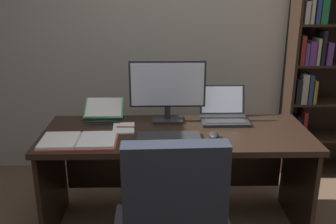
% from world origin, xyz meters
% --- Properties ---
extents(wall_back, '(5.41, 0.12, 2.64)m').
position_xyz_m(wall_back, '(0.00, 1.89, 1.32)').
color(wall_back, '#A89E8E').
rests_on(wall_back, ground).
extents(desk, '(1.85, 0.70, 0.75)m').
position_xyz_m(desk, '(-0.21, 0.89, 0.55)').
color(desk, black).
rests_on(desk, ground).
extents(bookshelf, '(0.95, 0.30, 2.10)m').
position_xyz_m(bookshelf, '(1.19, 1.67, 1.08)').
color(bookshelf, black).
rests_on(bookshelf, ground).
extents(monitor, '(0.56, 0.16, 0.45)m').
position_xyz_m(monitor, '(-0.27, 1.04, 0.99)').
color(monitor, '#232326').
rests_on(monitor, desk).
extents(laptop, '(0.35, 0.30, 0.24)m').
position_xyz_m(laptop, '(0.15, 1.04, 0.80)').
color(laptop, '#232326').
rests_on(laptop, desk).
extents(keyboard, '(0.42, 0.15, 0.02)m').
position_xyz_m(keyboard, '(-0.27, 0.69, 0.76)').
color(keyboard, '#232326').
rests_on(keyboard, desk).
extents(computer_mouse, '(0.06, 0.10, 0.04)m').
position_xyz_m(computer_mouse, '(0.03, 0.69, 0.77)').
color(computer_mouse, '#232326').
rests_on(computer_mouse, desk).
extents(reading_stand_with_book, '(0.29, 0.24, 0.14)m').
position_xyz_m(reading_stand_with_book, '(-0.75, 1.08, 0.82)').
color(reading_stand_with_book, '#232326').
rests_on(reading_stand_with_book, desk).
extents(open_binder, '(0.50, 0.29, 0.02)m').
position_xyz_m(open_binder, '(-0.85, 0.64, 0.76)').
color(open_binder, '#DB422D').
rests_on(open_binder, desk).
extents(notepad, '(0.16, 0.22, 0.01)m').
position_xyz_m(notepad, '(-0.58, 0.87, 0.76)').
color(notepad, silver).
rests_on(notepad, desk).
extents(pen, '(0.14, 0.01, 0.01)m').
position_xyz_m(pen, '(-0.56, 0.87, 0.77)').
color(pen, maroon).
rests_on(pen, notepad).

